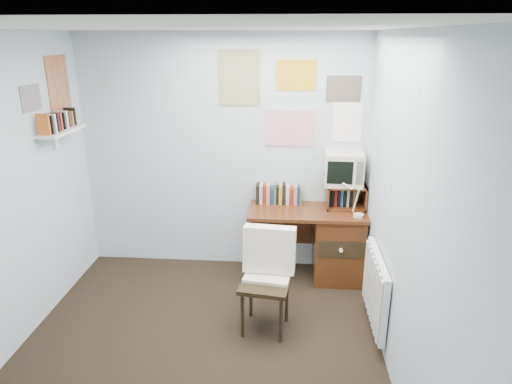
% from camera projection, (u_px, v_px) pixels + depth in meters
% --- Properties ---
extents(ground, '(3.50, 3.50, 0.00)m').
position_uv_depth(ground, '(195.00, 365.00, 3.58)').
color(ground, black).
rests_on(ground, ground).
extents(back_wall, '(3.00, 0.02, 2.50)m').
position_uv_depth(back_wall, '(223.00, 155.00, 4.83)').
color(back_wall, '#B2C1CC').
rests_on(back_wall, ground).
extents(right_wall, '(0.02, 3.50, 2.50)m').
position_uv_depth(right_wall, '(407.00, 224.00, 3.07)').
color(right_wall, '#B2C1CC').
rests_on(right_wall, ground).
extents(ceiling, '(3.00, 3.50, 0.02)m').
position_uv_depth(ceiling, '(177.00, 27.00, 2.77)').
color(ceiling, white).
rests_on(ceiling, back_wall).
extents(desk, '(1.20, 0.55, 0.76)m').
position_uv_depth(desk, '(332.00, 242.00, 4.76)').
color(desk, '#512812').
rests_on(desk, ground).
extents(desk_chair, '(0.51, 0.49, 0.88)m').
position_uv_depth(desk_chair, '(265.00, 285.00, 3.89)').
color(desk_chair, black).
rests_on(desk_chair, ground).
extents(desk_lamp, '(0.32, 0.29, 0.37)m').
position_uv_depth(desk_lamp, '(360.00, 199.00, 4.43)').
color(desk_lamp, red).
rests_on(desk_lamp, desk).
extents(tv_riser, '(0.40, 0.30, 0.25)m').
position_uv_depth(tv_riser, '(346.00, 196.00, 4.70)').
color(tv_riser, '#512812').
rests_on(tv_riser, desk).
extents(crt_tv, '(0.39, 0.36, 0.36)m').
position_uv_depth(crt_tv, '(344.00, 167.00, 4.62)').
color(crt_tv, beige).
rests_on(crt_tv, tv_riser).
extents(book_row, '(0.60, 0.14, 0.22)m').
position_uv_depth(book_row, '(285.00, 193.00, 4.82)').
color(book_row, '#512812').
rests_on(book_row, desk).
extents(radiator, '(0.09, 0.80, 0.60)m').
position_uv_depth(radiator, '(376.00, 289.00, 3.86)').
color(radiator, white).
rests_on(radiator, right_wall).
extents(wall_shelf, '(0.20, 0.62, 0.24)m').
position_uv_depth(wall_shelf, '(61.00, 131.00, 4.19)').
color(wall_shelf, white).
rests_on(wall_shelf, left_wall).
extents(posters_back, '(1.20, 0.01, 0.90)m').
position_uv_depth(posters_back, '(291.00, 99.00, 4.57)').
color(posters_back, white).
rests_on(posters_back, back_wall).
extents(posters_left, '(0.01, 0.70, 0.60)m').
position_uv_depth(posters_left, '(45.00, 89.00, 4.08)').
color(posters_left, white).
rests_on(posters_left, left_wall).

